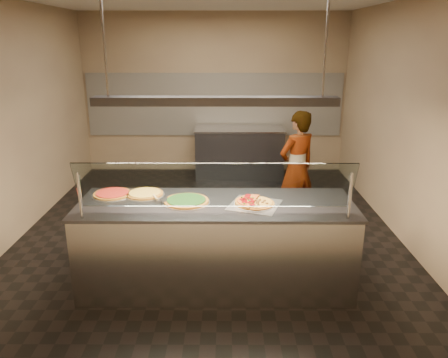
{
  "coord_description": "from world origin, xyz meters",
  "views": [
    {
      "loc": [
        0.22,
        -5.46,
        2.5
      ],
      "look_at": [
        0.2,
        -0.85,
        1.02
      ],
      "focal_mm": 35.0,
      "sensor_mm": 36.0,
      "label": 1
    }
  ],
  "objects_px": {
    "pizza_spatula": "(160,198)",
    "prep_table": "(239,152)",
    "pizza_spinach": "(186,201)",
    "heat_lamp_housing": "(215,101)",
    "pizza_cheese": "(145,193)",
    "half_pizza_sausage": "(263,202)",
    "serving_counter": "(216,245)",
    "pizza_tomato": "(112,194)",
    "perforated_tray": "(254,204)",
    "half_pizza_pepperoni": "(245,202)",
    "worker": "(297,168)",
    "sneeze_guard": "(215,186)"
  },
  "relations": [
    {
      "from": "half_pizza_sausage",
      "to": "pizza_spatula",
      "type": "xyz_separation_m",
      "value": [
        -1.04,
        0.12,
        0.0
      ]
    },
    {
      "from": "perforated_tray",
      "to": "pizza_cheese",
      "type": "xyz_separation_m",
      "value": [
        -1.14,
        0.3,
        0.01
      ]
    },
    {
      "from": "half_pizza_sausage",
      "to": "heat_lamp_housing",
      "type": "distance_m",
      "value": 1.1
    },
    {
      "from": "half_pizza_sausage",
      "to": "pizza_tomato",
      "type": "xyz_separation_m",
      "value": [
        -1.57,
        0.29,
        -0.01
      ]
    },
    {
      "from": "half_pizza_pepperoni",
      "to": "pizza_spatula",
      "type": "xyz_separation_m",
      "value": [
        -0.86,
        0.12,
        -0.01
      ]
    },
    {
      "from": "pizza_tomato",
      "to": "heat_lamp_housing",
      "type": "distance_m",
      "value": 1.51
    },
    {
      "from": "pizza_spinach",
      "to": "worker",
      "type": "height_order",
      "value": "worker"
    },
    {
      "from": "half_pizza_pepperoni",
      "to": "pizza_tomato",
      "type": "relative_size",
      "value": 1.02
    },
    {
      "from": "pizza_spinach",
      "to": "pizza_cheese",
      "type": "height_order",
      "value": "pizza_spinach"
    },
    {
      "from": "serving_counter",
      "to": "pizza_spinach",
      "type": "bearing_deg",
      "value": 177.25
    },
    {
      "from": "serving_counter",
      "to": "worker",
      "type": "xyz_separation_m",
      "value": [
        1.08,
        1.71,
        0.33
      ]
    },
    {
      "from": "half_pizza_sausage",
      "to": "prep_table",
      "type": "relative_size",
      "value": 0.26
    },
    {
      "from": "serving_counter",
      "to": "worker",
      "type": "height_order",
      "value": "worker"
    },
    {
      "from": "half_pizza_pepperoni",
      "to": "half_pizza_sausage",
      "type": "xyz_separation_m",
      "value": [
        0.18,
        -0.0,
        -0.01
      ]
    },
    {
      "from": "pizza_tomato",
      "to": "perforated_tray",
      "type": "bearing_deg",
      "value": -11.13
    },
    {
      "from": "half_pizza_pepperoni",
      "to": "prep_table",
      "type": "xyz_separation_m",
      "value": [
        0.06,
        3.96,
        -0.5
      ]
    },
    {
      "from": "half_pizza_pepperoni",
      "to": "pizza_spatula",
      "type": "bearing_deg",
      "value": 172.15
    },
    {
      "from": "pizza_cheese",
      "to": "heat_lamp_housing",
      "type": "relative_size",
      "value": 0.18
    },
    {
      "from": "worker",
      "to": "half_pizza_sausage",
      "type": "bearing_deg",
      "value": 38.76
    },
    {
      "from": "pizza_spinach",
      "to": "serving_counter",
      "type": "bearing_deg",
      "value": -2.75
    },
    {
      "from": "pizza_cheese",
      "to": "half_pizza_sausage",
      "type": "bearing_deg",
      "value": -13.6
    },
    {
      "from": "perforated_tray",
      "to": "heat_lamp_housing",
      "type": "relative_size",
      "value": 0.26
    },
    {
      "from": "sneeze_guard",
      "to": "worker",
      "type": "relative_size",
      "value": 1.59
    },
    {
      "from": "pizza_spinach",
      "to": "heat_lamp_housing",
      "type": "height_order",
      "value": "heat_lamp_housing"
    },
    {
      "from": "pizza_spatula",
      "to": "prep_table",
      "type": "bearing_deg",
      "value": 76.55
    },
    {
      "from": "half_pizza_sausage",
      "to": "heat_lamp_housing",
      "type": "bearing_deg",
      "value": 172.87
    },
    {
      "from": "heat_lamp_housing",
      "to": "pizza_spinach",
      "type": "bearing_deg",
      "value": 177.25
    },
    {
      "from": "pizza_cheese",
      "to": "prep_table",
      "type": "distance_m",
      "value": 3.86
    },
    {
      "from": "perforated_tray",
      "to": "pizza_cheese",
      "type": "height_order",
      "value": "pizza_cheese"
    },
    {
      "from": "sneeze_guard",
      "to": "worker",
      "type": "height_order",
      "value": "worker"
    },
    {
      "from": "pizza_cheese",
      "to": "sneeze_guard",
      "type": "bearing_deg",
      "value": -37.5
    },
    {
      "from": "pizza_spatula",
      "to": "heat_lamp_housing",
      "type": "xyz_separation_m",
      "value": [
        0.57,
        -0.06,
        0.99
      ]
    },
    {
      "from": "sneeze_guard",
      "to": "pizza_spinach",
      "type": "xyz_separation_m",
      "value": [
        -0.3,
        0.36,
        -0.28
      ]
    },
    {
      "from": "pizza_spatula",
      "to": "half_pizza_sausage",
      "type": "bearing_deg",
      "value": -6.55
    },
    {
      "from": "sneeze_guard",
      "to": "prep_table",
      "type": "height_order",
      "value": "sneeze_guard"
    },
    {
      "from": "prep_table",
      "to": "worker",
      "type": "bearing_deg",
      "value": -71.48
    },
    {
      "from": "sneeze_guard",
      "to": "pizza_tomato",
      "type": "height_order",
      "value": "sneeze_guard"
    },
    {
      "from": "half_pizza_pepperoni",
      "to": "pizza_spinach",
      "type": "distance_m",
      "value": 0.59
    },
    {
      "from": "serving_counter",
      "to": "sneeze_guard",
      "type": "distance_m",
      "value": 0.83
    },
    {
      "from": "half_pizza_sausage",
      "to": "pizza_tomato",
      "type": "bearing_deg",
      "value": 169.44
    },
    {
      "from": "pizza_cheese",
      "to": "pizza_tomato",
      "type": "xyz_separation_m",
      "value": [
        -0.34,
        -0.0,
        0.0
      ]
    },
    {
      "from": "perforated_tray",
      "to": "half_pizza_pepperoni",
      "type": "distance_m",
      "value": 0.1
    },
    {
      "from": "worker",
      "to": "serving_counter",
      "type": "bearing_deg",
      "value": 25.43
    },
    {
      "from": "perforated_tray",
      "to": "half_pizza_sausage",
      "type": "relative_size",
      "value": 1.39
    },
    {
      "from": "sneeze_guard",
      "to": "prep_table",
      "type": "distance_m",
      "value": 4.33
    },
    {
      "from": "serving_counter",
      "to": "pizza_tomato",
      "type": "height_order",
      "value": "pizza_tomato"
    },
    {
      "from": "serving_counter",
      "to": "half_pizza_sausage",
      "type": "xyz_separation_m",
      "value": [
        0.47,
        -0.06,
        0.49
      ]
    },
    {
      "from": "sneeze_guard",
      "to": "worker",
      "type": "xyz_separation_m",
      "value": [
        1.08,
        2.05,
        -0.43
      ]
    },
    {
      "from": "serving_counter",
      "to": "pizza_tomato",
      "type": "relative_size",
      "value": 6.61
    },
    {
      "from": "half_pizza_sausage",
      "to": "serving_counter",
      "type": "bearing_deg",
      "value": 172.87
    }
  ]
}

